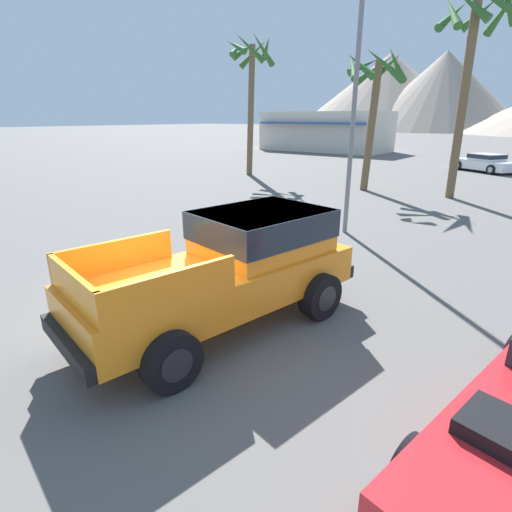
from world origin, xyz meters
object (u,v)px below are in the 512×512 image
(street_lamp_post, at_px, (356,81))
(palm_tree_leaning, at_px, (373,86))
(palm_tree_short, at_px, (251,73))
(orange_pickup_truck, at_px, (235,263))
(palm_tree_tall, at_px, (473,46))
(parked_car_white, at_px, (485,163))

(street_lamp_post, height_order, palm_tree_leaning, street_lamp_post)
(street_lamp_post, distance_m, palm_tree_short, 13.85)
(orange_pickup_truck, relative_size, palm_tree_tall, 0.66)
(street_lamp_post, distance_m, palm_tree_leaning, 8.21)
(street_lamp_post, bearing_deg, parked_car_white, 88.81)
(orange_pickup_truck, distance_m, street_lamp_post, 7.39)
(palm_tree_tall, bearing_deg, orange_pickup_truck, -89.85)
(palm_tree_leaning, bearing_deg, street_lamp_post, -69.91)
(palm_tree_leaning, bearing_deg, orange_pickup_truck, -74.50)
(parked_car_white, xyz_separation_m, palm_tree_short, (-11.22, -10.83, 5.33))
(street_lamp_post, relative_size, palm_tree_leaning, 1.15)
(orange_pickup_truck, bearing_deg, palm_tree_tall, 100.00)
(palm_tree_tall, relative_size, palm_tree_short, 1.04)
(palm_tree_tall, distance_m, palm_tree_leaning, 4.14)
(parked_car_white, relative_size, palm_tree_leaning, 0.71)
(orange_pickup_truck, xyz_separation_m, street_lamp_post, (-1.12, 6.50, 3.34))
(parked_car_white, bearing_deg, orange_pickup_truck, -148.21)
(parked_car_white, xyz_separation_m, palm_tree_tall, (0.68, -11.28, 5.55))
(parked_car_white, distance_m, palm_tree_leaning, 12.79)
(parked_car_white, relative_size, palm_tree_short, 0.57)
(palm_tree_tall, xyz_separation_m, palm_tree_short, (-11.90, 0.45, -0.23))
(palm_tree_tall, relative_size, palm_tree_leaning, 1.29)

